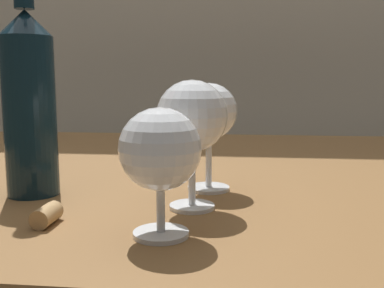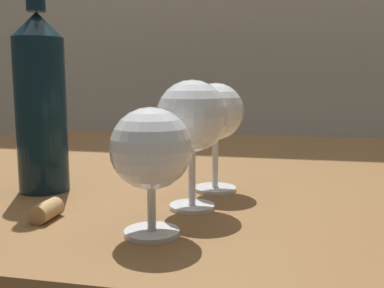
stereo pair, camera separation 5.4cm
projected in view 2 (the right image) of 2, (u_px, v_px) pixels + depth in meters
The scene contains 6 objects.
dining_table at pixel (199, 210), 0.83m from camera, with size 1.27×0.97×0.73m.
wine_glass_amber at pixel (151, 152), 0.45m from camera, with size 0.08×0.08×0.13m.
wine_glass_port at pixel (192, 119), 0.54m from camera, with size 0.09×0.09×0.16m.
wine_glass_merlot at pixel (216, 115), 0.63m from camera, with size 0.08×0.08×0.16m.
wine_bottle at pixel (41, 99), 0.62m from camera, with size 0.07×0.07×0.33m.
cork at pixel (47, 211), 0.51m from camera, with size 0.02×0.02×0.04m, color tan.
Camera 2 is at (0.15, -0.79, 0.89)m, focal length 41.26 mm.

